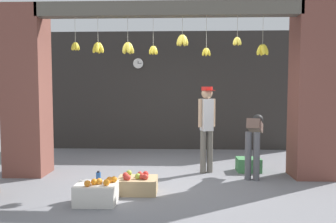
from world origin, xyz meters
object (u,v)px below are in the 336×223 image
at_px(water_bottle, 98,179).
at_px(wall_clock, 138,63).
at_px(shopkeeper, 207,123).
at_px(fruit_crate_oranges, 97,193).
at_px(worker_stooping, 254,136).
at_px(fruit_crate_apples, 137,184).
at_px(produce_box_green, 248,165).

bearing_deg(water_bottle, wall_clock, 85.86).
height_order(shopkeeper, fruit_crate_oranges, shopkeeper).
distance_m(worker_stooping, fruit_crate_oranges, 2.93).
distance_m(shopkeeper, worker_stooping, 0.89).
bearing_deg(fruit_crate_apples, wall_clock, 96.97).
distance_m(fruit_crate_apples, wall_clock, 4.19).
height_order(worker_stooping, fruit_crate_apples, worker_stooping).
bearing_deg(wall_clock, fruit_crate_oranges, -90.71).
relative_size(produce_box_green, wall_clock, 1.61).
bearing_deg(shopkeeper, fruit_crate_oranges, 25.04).
bearing_deg(shopkeeper, worker_stooping, 140.48).
xyz_separation_m(shopkeeper, fruit_crate_apples, (-1.14, -1.25, -0.81)).
bearing_deg(produce_box_green, wall_clock, 136.90).
bearing_deg(water_bottle, produce_box_green, 21.42).
height_order(shopkeeper, worker_stooping, shopkeeper).
distance_m(produce_box_green, wall_clock, 3.88).
xyz_separation_m(water_bottle, wall_clock, (0.24, 3.26, 2.11)).
bearing_deg(fruit_crate_oranges, wall_clock, 89.29).
bearing_deg(shopkeeper, fruit_crate_apples, 25.73).
relative_size(fruit_crate_oranges, water_bottle, 2.30).
bearing_deg(produce_box_green, shopkeeper, -171.98).
bearing_deg(fruit_crate_oranges, worker_stooping, 31.20).
relative_size(fruit_crate_apples, water_bottle, 2.47).
bearing_deg(shopkeeper, wall_clock, -78.04).
bearing_deg(worker_stooping, wall_clock, 152.80).
xyz_separation_m(worker_stooping, fruit_crate_oranges, (-2.46, -1.49, -0.57)).
distance_m(shopkeeper, fruit_crate_apples, 1.88).
bearing_deg(wall_clock, fruit_crate_apples, -83.03).
height_order(produce_box_green, wall_clock, wall_clock).
bearing_deg(fruit_crate_apples, produce_box_green, 35.06).
bearing_deg(fruit_crate_oranges, water_bottle, 102.49).
relative_size(worker_stooping, water_bottle, 4.52).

